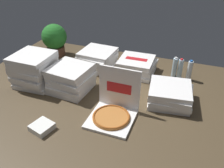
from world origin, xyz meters
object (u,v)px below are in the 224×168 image
(pizza_stack_center_far, at_px, (71,79))
(water_bottle_0, at_px, (175,67))
(pizza_stack_right_mid, at_px, (170,95))
(pizza_stack_center_near, at_px, (97,59))
(pizza_stack_right_near, at_px, (35,69))
(pizza_stack_right_far, at_px, (137,66))
(water_bottle_2, at_px, (180,69))
(open_pizza_box, at_px, (114,109))
(water_bottle_1, at_px, (190,71))
(potted_plant, at_px, (55,39))
(napkin_pile, at_px, (42,127))

(pizza_stack_center_far, bearing_deg, water_bottle_0, 34.47)
(water_bottle_0, bearing_deg, pizza_stack_right_mid, -86.04)
(pizza_stack_center_near, relative_size, water_bottle_0, 1.87)
(pizza_stack_right_near, relative_size, pizza_stack_right_far, 0.99)
(water_bottle_2, bearing_deg, pizza_stack_center_near, -174.79)
(open_pizza_box, relative_size, pizza_stack_right_near, 1.00)
(pizza_stack_right_near, distance_m, pizza_stack_right_far, 1.20)
(water_bottle_1, bearing_deg, pizza_stack_right_mid, -104.22)
(pizza_stack_right_near, height_order, pizza_stack_center_far, pizza_stack_right_near)
(pizza_stack_center_far, xyz_separation_m, potted_plant, (-0.65, 0.72, 0.10))
(pizza_stack_center_near, xyz_separation_m, potted_plant, (-0.71, 0.14, 0.13))
(pizza_stack_center_near, bearing_deg, potted_plant, 168.87)
(pizza_stack_right_far, bearing_deg, pizza_stack_center_near, -175.22)
(pizza_stack_right_mid, bearing_deg, water_bottle_1, 75.78)
(pizza_stack_right_mid, xyz_separation_m, pizza_stack_center_far, (-1.04, -0.14, 0.05))
(pizza_stack_right_far, bearing_deg, pizza_stack_right_near, -146.76)
(pizza_stack_center_near, bearing_deg, pizza_stack_right_near, -128.67)
(water_bottle_0, bearing_deg, napkin_pile, -124.64)
(pizza_stack_center_near, bearing_deg, pizza_stack_right_far, 4.78)
(pizza_stack_right_mid, distance_m, pizza_stack_right_near, 1.50)
(water_bottle_0, height_order, potted_plant, potted_plant)
(pizza_stack_right_mid, relative_size, water_bottle_2, 1.86)
(pizza_stack_center_near, height_order, water_bottle_0, water_bottle_0)
(open_pizza_box, xyz_separation_m, potted_plant, (-1.24, 0.99, 0.16))
(pizza_stack_right_near, bearing_deg, open_pizza_box, -13.00)
(open_pizza_box, height_order, pizza_stack_right_mid, open_pizza_box)
(open_pizza_box, distance_m, pizza_stack_center_near, 1.01)
(pizza_stack_right_mid, height_order, pizza_stack_center_near, pizza_stack_center_near)
(open_pizza_box, distance_m, pizza_stack_right_near, 1.06)
(pizza_stack_center_near, height_order, napkin_pile, pizza_stack_center_near)
(pizza_stack_right_near, bearing_deg, pizza_stack_right_far, 33.24)
(open_pizza_box, bearing_deg, potted_plant, 141.44)
(open_pizza_box, relative_size, pizza_stack_center_far, 0.93)
(pizza_stack_right_far, distance_m, water_bottle_0, 0.45)
(pizza_stack_center_near, bearing_deg, water_bottle_1, 4.52)
(water_bottle_1, bearing_deg, pizza_stack_right_far, -175.70)
(open_pizza_box, bearing_deg, water_bottle_2, 63.01)
(pizza_stack_right_far, height_order, water_bottle_1, water_bottle_1)
(potted_plant, bearing_deg, pizza_stack_right_far, -4.52)
(pizza_stack_center_far, height_order, potted_plant, potted_plant)
(pizza_stack_center_near, bearing_deg, pizza_stack_center_far, -95.15)
(pizza_stack_center_far, xyz_separation_m, water_bottle_1, (1.18, 0.67, -0.02))
(water_bottle_0, height_order, napkin_pile, water_bottle_0)
(napkin_pile, bearing_deg, pizza_stack_right_near, 129.17)
(pizza_stack_right_mid, height_order, potted_plant, potted_plant)
(water_bottle_0, xyz_separation_m, water_bottle_1, (0.17, -0.02, 0.00))
(pizza_stack_right_near, relative_size, water_bottle_1, 1.75)
(pizza_stack_center_near, distance_m, water_bottle_2, 1.02)
(pizza_stack_right_near, height_order, water_bottle_1, pizza_stack_right_near)
(water_bottle_2, bearing_deg, pizza_stack_right_far, -174.35)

